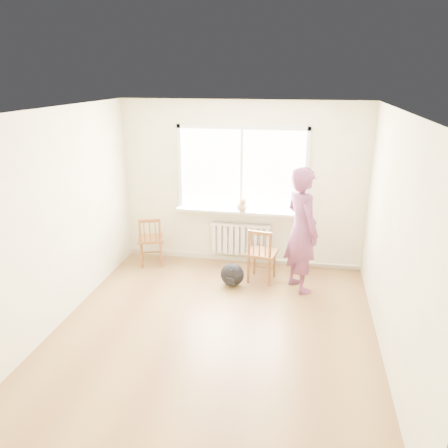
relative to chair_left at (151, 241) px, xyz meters
The scene contains 13 objects.
floor 2.36m from the chair_left, 50.97° to the right, with size 4.50×4.50×0.00m, color olive.
ceiling 3.24m from the chair_left, 50.97° to the right, with size 4.50×4.50×0.00m, color white.
back_wall 1.78m from the chair_left, 17.11° to the left, with size 4.00×0.01×2.70m, color #F1E8C1.
window 1.96m from the chair_left, 16.21° to the left, with size 2.12×0.05×1.42m.
windowsill 1.58m from the chair_left, 13.09° to the left, with size 2.15×0.22×0.04m, color white.
radiator 1.50m from the chair_left, 13.77° to the left, with size 1.00×0.12×0.55m.
heating_pipe 2.76m from the chair_left, ahead, with size 0.04×0.04×1.40m, color silver.
baseboard 1.57m from the chair_left, 16.57° to the left, with size 4.00×0.03×0.08m, color beige.
chair_left is the anchor object (origin of this frame).
chair_right 1.90m from the chair_left, ahead, with size 0.49×0.47×0.87m.
person 2.55m from the chair_left, ahead, with size 0.68×0.45×1.86m, color #C0404C.
cat 1.65m from the chair_left, ahead, with size 0.25×0.45×0.30m.
backpack 1.58m from the chair_left, 18.97° to the right, with size 0.36×0.27×0.36m, color black.
Camera 1 is at (1.01, -4.64, 3.07)m, focal length 35.00 mm.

